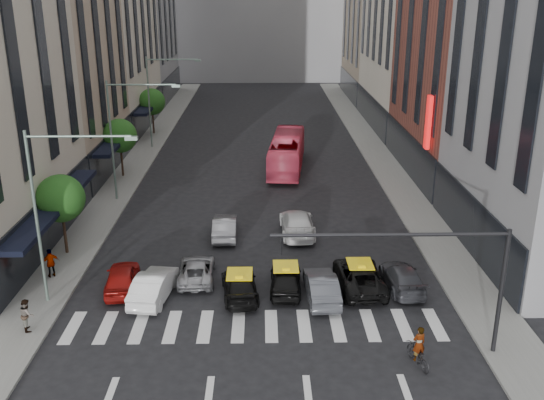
{
  "coord_description": "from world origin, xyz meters",
  "views": [
    {
      "loc": [
        0.19,
        -24.15,
        15.54
      ],
      "look_at": [
        0.76,
        8.52,
        4.0
      ],
      "focal_mm": 40.0,
      "sensor_mm": 36.0,
      "label": 1
    }
  ],
  "objects_px": {
    "streetlamp_near": "(53,195)",
    "streetlamp_mid": "(123,125)",
    "streetlamp_far": "(158,90)",
    "pedestrian_near": "(27,315)",
    "taxi_left": "(240,285)",
    "bus": "(287,152)",
    "motorcycle": "(418,355)",
    "car_red": "(122,277)",
    "car_white_front": "(154,285)",
    "pedestrian_far": "(51,263)",
    "taxi_center": "(286,279)"
  },
  "relations": [
    {
      "from": "streetlamp_near",
      "to": "car_white_front",
      "type": "bearing_deg",
      "value": 4.93
    },
    {
      "from": "streetlamp_far",
      "to": "motorcycle",
      "type": "bearing_deg",
      "value": -65.88
    },
    {
      "from": "pedestrian_near",
      "to": "streetlamp_mid",
      "type": "bearing_deg",
      "value": -27.42
    },
    {
      "from": "car_red",
      "to": "taxi_left",
      "type": "bearing_deg",
      "value": 165.79
    },
    {
      "from": "streetlamp_near",
      "to": "streetlamp_far",
      "type": "distance_m",
      "value": 32.0
    },
    {
      "from": "car_white_front",
      "to": "taxi_center",
      "type": "bearing_deg",
      "value": -166.14
    },
    {
      "from": "streetlamp_far",
      "to": "motorcycle",
      "type": "distance_m",
      "value": 41.79
    },
    {
      "from": "taxi_left",
      "to": "motorcycle",
      "type": "xyz_separation_m",
      "value": [
        7.91,
        -6.35,
        -0.15
      ]
    },
    {
      "from": "car_white_front",
      "to": "taxi_left",
      "type": "height_order",
      "value": "car_white_front"
    },
    {
      "from": "motorcycle",
      "to": "pedestrian_near",
      "type": "height_order",
      "value": "pedestrian_near"
    },
    {
      "from": "car_white_front",
      "to": "motorcycle",
      "type": "relative_size",
      "value": 2.42
    },
    {
      "from": "streetlamp_far",
      "to": "taxi_left",
      "type": "bearing_deg",
      "value": -74.0
    },
    {
      "from": "car_white_front",
      "to": "pedestrian_near",
      "type": "xyz_separation_m",
      "value": [
        -5.42,
        -3.25,
        0.2
      ]
    },
    {
      "from": "streetlamp_mid",
      "to": "taxi_left",
      "type": "height_order",
      "value": "streetlamp_mid"
    },
    {
      "from": "taxi_left",
      "to": "pedestrian_near",
      "type": "bearing_deg",
      "value": 12.38
    },
    {
      "from": "streetlamp_near",
      "to": "bus",
      "type": "bearing_deg",
      "value": 62.73
    },
    {
      "from": "bus",
      "to": "pedestrian_near",
      "type": "bearing_deg",
      "value": 69.8
    },
    {
      "from": "pedestrian_near",
      "to": "bus",
      "type": "bearing_deg",
      "value": -51.0
    },
    {
      "from": "streetlamp_near",
      "to": "streetlamp_far",
      "type": "height_order",
      "value": "same"
    },
    {
      "from": "streetlamp_near",
      "to": "pedestrian_far",
      "type": "height_order",
      "value": "streetlamp_near"
    },
    {
      "from": "taxi_left",
      "to": "pedestrian_near",
      "type": "height_order",
      "value": "pedestrian_near"
    },
    {
      "from": "car_red",
      "to": "pedestrian_near",
      "type": "height_order",
      "value": "pedestrian_near"
    },
    {
      "from": "streetlamp_near",
      "to": "pedestrian_far",
      "type": "relative_size",
      "value": 5.37
    },
    {
      "from": "streetlamp_mid",
      "to": "streetlamp_far",
      "type": "bearing_deg",
      "value": 90.0
    },
    {
      "from": "motorcycle",
      "to": "car_white_front",
      "type": "bearing_deg",
      "value": -43.01
    },
    {
      "from": "car_white_front",
      "to": "streetlamp_mid",
      "type": "bearing_deg",
      "value": -65.99
    },
    {
      "from": "pedestrian_near",
      "to": "taxi_left",
      "type": "bearing_deg",
      "value": -95.85
    },
    {
      "from": "streetlamp_far",
      "to": "pedestrian_near",
      "type": "xyz_separation_m",
      "value": [
        -0.89,
        -34.86,
        -4.96
      ]
    },
    {
      "from": "bus",
      "to": "taxi_left",
      "type": "bearing_deg",
      "value": 87.8
    },
    {
      "from": "pedestrian_near",
      "to": "streetlamp_far",
      "type": "bearing_deg",
      "value": -26.18
    },
    {
      "from": "bus",
      "to": "pedestrian_far",
      "type": "distance_m",
      "value": 25.69
    },
    {
      "from": "car_white_front",
      "to": "taxi_left",
      "type": "bearing_deg",
      "value": -170.39
    },
    {
      "from": "motorcycle",
      "to": "pedestrian_far",
      "type": "distance_m",
      "value": 20.4
    },
    {
      "from": "streetlamp_far",
      "to": "pedestrian_near",
      "type": "distance_m",
      "value": 35.22
    },
    {
      "from": "streetlamp_far",
      "to": "taxi_center",
      "type": "bearing_deg",
      "value": -69.61
    },
    {
      "from": "streetlamp_far",
      "to": "car_white_front",
      "type": "distance_m",
      "value": 32.35
    },
    {
      "from": "motorcycle",
      "to": "streetlamp_far",
      "type": "bearing_deg",
      "value": -82.3
    },
    {
      "from": "streetlamp_near",
      "to": "taxi_center",
      "type": "xyz_separation_m",
      "value": [
        11.48,
        1.12,
        -5.2
      ]
    },
    {
      "from": "streetlamp_far",
      "to": "car_red",
      "type": "distance_m",
      "value": 31.15
    },
    {
      "from": "streetlamp_mid",
      "to": "streetlamp_far",
      "type": "xyz_separation_m",
      "value": [
        0.0,
        16.0,
        0.0
      ]
    },
    {
      "from": "motorcycle",
      "to": "streetlamp_near",
      "type": "bearing_deg",
      "value": -35.39
    },
    {
      "from": "car_white_front",
      "to": "streetlamp_near",
      "type": "bearing_deg",
      "value": 12.78
    },
    {
      "from": "streetlamp_near",
      "to": "car_red",
      "type": "height_order",
      "value": "streetlamp_near"
    },
    {
      "from": "car_red",
      "to": "pedestrian_far",
      "type": "xyz_separation_m",
      "value": [
        -4.23,
        1.31,
        0.27
      ]
    },
    {
      "from": "pedestrian_near",
      "to": "car_white_front",
      "type": "bearing_deg",
      "value": -83.76
    },
    {
      "from": "streetlamp_near",
      "to": "pedestrian_far",
      "type": "xyz_separation_m",
      "value": [
        -1.58,
        2.71,
        -4.92
      ]
    },
    {
      "from": "streetlamp_near",
      "to": "taxi_left",
      "type": "distance_m",
      "value": 10.46
    },
    {
      "from": "streetlamp_near",
      "to": "streetlamp_mid",
      "type": "height_order",
      "value": "same"
    },
    {
      "from": "car_red",
      "to": "motorcycle",
      "type": "bearing_deg",
      "value": 146.76
    },
    {
      "from": "taxi_center",
      "to": "motorcycle",
      "type": "bearing_deg",
      "value": 130.49
    }
  ]
}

